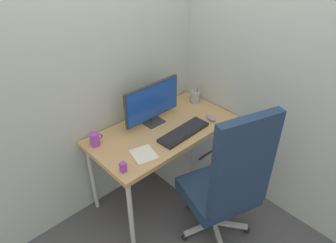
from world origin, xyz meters
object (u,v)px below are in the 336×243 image
Objects in this scene: office_chair at (228,182)px; monitor at (152,102)px; keyboard at (184,132)px; mouse at (211,118)px; notebook at (144,155)px; filing_cabinet at (186,152)px; desk_clamp_accessory at (123,167)px; pen_holder at (195,97)px; coffee_mug at (95,139)px.

office_chair is 0.90m from monitor.
keyboard is at bearing 81.13° from office_chair.
notebook is at bearing -173.34° from mouse.
keyboard is (-0.23, -0.18, 0.44)m from filing_cabinet.
monitor reaches higher than filing_cabinet.
notebook is at bearing 9.49° from desk_clamp_accessory.
office_chair reaches higher than mouse.
office_chair reaches higher than monitor.
monitor is 1.15× the size of keyboard.
pen_holder is at bearing -1.36° from monitor.
filing_cabinet is at bearing 66.11° from office_chair.
desk_clamp_accessory is at bearing -170.91° from mouse.
keyboard is 2.59× the size of notebook.
pen_holder reaches higher than filing_cabinet.
coffee_mug is (-0.85, 0.19, 0.48)m from filing_cabinet.
filing_cabinet is at bearing -152.83° from pen_holder.
notebook is (-0.34, 0.54, 0.12)m from office_chair.
coffee_mug is (-1.06, 0.07, -0.00)m from pen_holder.
desk_clamp_accessory is (-0.02, -0.40, -0.02)m from coffee_mug.
keyboard is at bearing -147.29° from pen_holder.
pen_holder is 0.92m from notebook.
pen_holder is (0.22, 0.11, 0.48)m from filing_cabinet.
notebook is (-0.35, -0.30, -0.19)m from monitor.
filing_cabinet is at bearing 123.47° from mouse.
notebook is at bearing 179.55° from keyboard.
monitor reaches higher than coffee_mug.
coffee_mug is at bearing 166.09° from mouse.
mouse is 0.33m from pen_holder.
desk_clamp_accessory is at bearing -93.04° from coffee_mug.
desk_clamp_accessory is at bearing -177.10° from keyboard.
pen_holder is at bearing -3.99° from coffee_mug.
keyboard is at bearing -30.67° from coffee_mug.
mouse is 0.59× the size of notebook.
pen_holder is 1.07m from coffee_mug.
notebook reaches higher than filing_cabinet.
coffee_mug is at bearing 176.01° from pen_holder.
office_chair is at bearing -59.63° from coffee_mug.
notebook is 0.41m from coffee_mug.
mouse is at bearing -112.37° from pen_holder.
pen_holder is at bearing 75.69° from mouse.
filing_cabinet is 0.53m from keyboard.
monitor is at bearing 178.64° from pen_holder.
office_chair is 0.56m from keyboard.
coffee_mug is (-0.19, 0.36, 0.05)m from notebook.
mouse is at bearing 52.02° from office_chair.
keyboard is 0.64m from desk_clamp_accessory.
desk_clamp_accessory reaches higher than keyboard.
filing_cabinet is 3.32× the size of notebook.
pen_holder is 2.25× the size of desk_clamp_accessory.
mouse is at bearing 13.15° from notebook.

